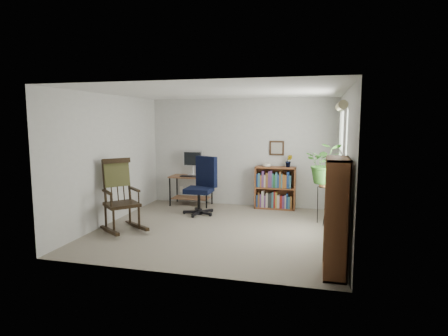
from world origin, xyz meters
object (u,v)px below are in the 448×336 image
(desk, at_px, (191,191))
(low_bookshelf, at_px, (275,188))
(rocking_chair, at_px, (122,195))
(tall_bookshelf, at_px, (336,217))
(office_chair, at_px, (199,185))

(desk, height_order, low_bookshelf, low_bookshelf)
(rocking_chair, bearing_deg, tall_bookshelf, -64.03)
(desk, height_order, tall_bookshelf, tall_bookshelf)
(rocking_chair, height_order, low_bookshelf, rocking_chair)
(rocking_chair, relative_size, tall_bookshelf, 0.87)
(desk, height_order, rocking_chair, rocking_chair)
(office_chair, relative_size, rocking_chair, 0.94)
(office_chair, xyz_separation_m, rocking_chair, (-0.95, -1.41, 0.04))
(low_bookshelf, distance_m, tall_bookshelf, 3.52)
(rocking_chair, distance_m, tall_bookshelf, 3.69)
(desk, distance_m, low_bookshelf, 1.90)
(desk, relative_size, office_chair, 0.78)
(desk, distance_m, tall_bookshelf, 4.42)
(low_bookshelf, bearing_deg, rocking_chair, -136.47)
(desk, bearing_deg, tall_bookshelf, -46.62)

